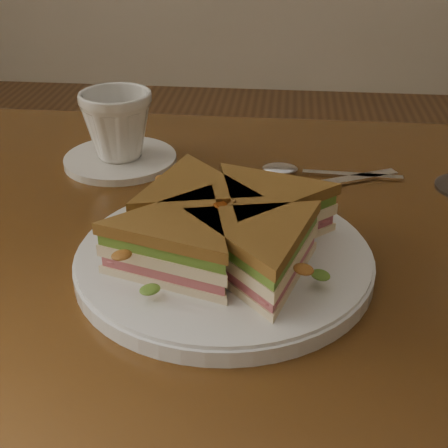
% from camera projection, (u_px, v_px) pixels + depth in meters
% --- Properties ---
extents(table, '(1.20, 0.80, 0.75)m').
position_uv_depth(table, '(278.00, 318.00, 0.72)').
color(table, '#3D220D').
rests_on(table, ground).
extents(plate, '(0.30, 0.30, 0.02)m').
position_uv_depth(plate, '(224.00, 260.00, 0.63)').
color(plate, white).
rests_on(plate, table).
extents(sandwich_wedges, '(0.29, 0.29, 0.06)m').
position_uv_depth(sandwich_wedges, '(224.00, 228.00, 0.61)').
color(sandwich_wedges, '#FFE9BC').
rests_on(sandwich_wedges, plate).
extents(crisps_mound, '(0.09, 0.09, 0.05)m').
position_uv_depth(crisps_mound, '(224.00, 232.00, 0.61)').
color(crisps_mound, '#D1601A').
rests_on(crisps_mound, plate).
extents(spoon, '(0.18, 0.03, 0.01)m').
position_uv_depth(spoon, '(297.00, 171.00, 0.83)').
color(spoon, silver).
rests_on(spoon, table).
extents(knife, '(0.20, 0.11, 0.00)m').
position_uv_depth(knife, '(317.00, 186.00, 0.79)').
color(knife, silver).
rests_on(knife, table).
extents(saucer, '(0.15, 0.15, 0.01)m').
position_uv_depth(saucer, '(121.00, 160.00, 0.86)').
color(saucer, white).
rests_on(saucer, table).
extents(coffee_cup, '(0.12, 0.12, 0.09)m').
position_uv_depth(coffee_cup, '(117.00, 125.00, 0.83)').
color(coffee_cup, white).
rests_on(coffee_cup, saucer).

